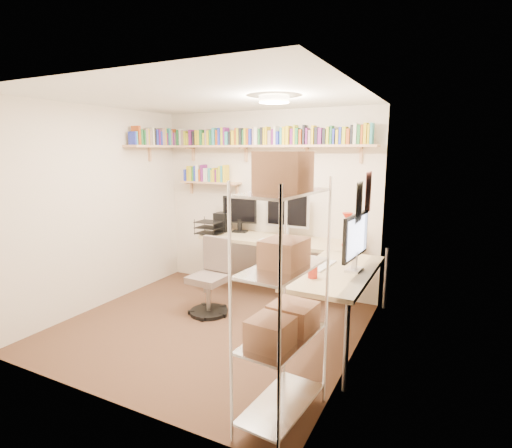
{
  "coord_description": "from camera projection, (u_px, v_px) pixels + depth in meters",
  "views": [
    {
      "loc": [
        2.38,
        -3.54,
        1.97
      ],
      "look_at": [
        0.32,
        0.55,
        1.12
      ],
      "focal_mm": 28.0,
      "sensor_mm": 36.0,
      "label": 1
    }
  ],
  "objects": [
    {
      "name": "corner_desk",
      "position": [
        282.0,
        245.0,
        4.95
      ],
      "size": [
        2.52,
        2.09,
        1.42
      ],
      "color": "tan",
      "rests_on": "ground"
    },
    {
      "name": "wire_rack",
      "position": [
        283.0,
        273.0,
        2.75
      ],
      "size": [
        0.44,
        0.8,
        1.96
      ],
      "rotation": [
        0.0,
        0.0,
        -0.09
      ],
      "color": "silver",
      "rests_on": "ground"
    },
    {
      "name": "ground",
      "position": [
        209.0,
        327.0,
        4.52
      ],
      "size": [
        3.2,
        3.2,
        0.0
      ],
      "primitive_type": "plane",
      "color": "#462C1E",
      "rests_on": "ground"
    },
    {
      "name": "room_shell",
      "position": [
        206.0,
        190.0,
        4.23
      ],
      "size": [
        3.24,
        3.04,
        2.52
      ],
      "color": "beige",
      "rests_on": "ground"
    },
    {
      "name": "wall_shelves",
      "position": [
        233.0,
        145.0,
        5.47
      ],
      "size": [
        3.12,
        1.09,
        0.8
      ],
      "color": "#DEAF7D",
      "rests_on": "ground"
    },
    {
      "name": "office_chair",
      "position": [
        211.0,
        282.0,
        4.85
      ],
      "size": [
        0.49,
        0.5,
        0.93
      ],
      "rotation": [
        0.0,
        0.0,
        -0.06
      ],
      "color": "black",
      "rests_on": "ground"
    }
  ]
}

